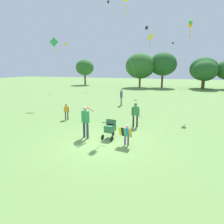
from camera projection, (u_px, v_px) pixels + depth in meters
name	position (u px, v px, depth m)	size (l,w,h in m)	color
ground_plane	(103.00, 143.00, 9.54)	(120.00, 120.00, 0.00)	#668E47
treeline_distant	(185.00, 67.00, 34.61)	(42.16, 6.86, 6.42)	brown
child_with_butterfly_kite	(126.00, 133.00, 9.14)	(0.67, 0.39, 1.00)	#232328
person_adult_flyer	(86.00, 119.00, 10.04)	(0.65, 0.51, 1.78)	#33384C
stroller	(110.00, 127.00, 10.08)	(0.57, 1.09, 1.03)	black
kite_orange_delta	(149.00, 40.00, 17.14)	(2.04, 4.09, 6.71)	yellow
kite_green_novelty	(190.00, 25.00, 14.64)	(1.37, 3.28, 7.20)	green
kite_blue_high	(54.00, 45.00, 18.03)	(2.92, 3.72, 6.47)	green
distant_kites_cluster	(144.00, 19.00, 29.81)	(23.86, 9.85, 8.44)	black
person_red_shirt	(135.00, 113.00, 11.96)	(0.46, 0.32, 1.53)	#232328
person_sitting_far	(121.00, 96.00, 18.85)	(0.34, 0.48, 1.60)	#7F705B
person_couple_left	(66.00, 110.00, 13.70)	(0.36, 0.19, 1.14)	#232328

